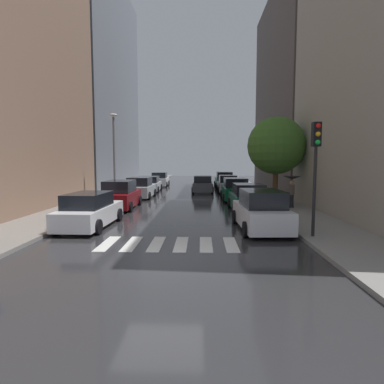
# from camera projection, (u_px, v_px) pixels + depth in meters

# --- Properties ---
(ground_plane) EXTENTS (28.00, 72.00, 0.04)m
(ground_plane) POSITION_uv_depth(u_px,v_px,m) (190.00, 191.00, 33.34)
(ground_plane) COLOR #2A2A2C
(sidewalk_left) EXTENTS (3.00, 72.00, 0.15)m
(sidewalk_left) POSITION_uv_depth(u_px,v_px,m) (127.00, 190.00, 33.53)
(sidewalk_left) COLOR gray
(sidewalk_left) RESTS_ON ground
(sidewalk_right) EXTENTS (3.00, 72.00, 0.15)m
(sidewalk_right) POSITION_uv_depth(u_px,v_px,m) (253.00, 190.00, 33.15)
(sidewalk_right) COLOR gray
(sidewalk_right) RESTS_ON ground
(crosswalk_stripes) EXTENTS (4.95, 2.20, 0.01)m
(crosswalk_stripes) POSITION_uv_depth(u_px,v_px,m) (169.00, 244.00, 11.78)
(crosswalk_stripes) COLOR silver
(crosswalk_stripes) RESTS_ON ground
(building_left_mid) EXTENTS (6.00, 19.34, 23.53)m
(building_left_mid) POSITION_uv_depth(u_px,v_px,m) (95.00, 85.00, 37.09)
(building_left_mid) COLOR slate
(building_left_mid) RESTS_ON ground
(building_right_mid) EXTENTS (6.00, 16.94, 19.64)m
(building_right_mid) POSITION_uv_depth(u_px,v_px,m) (300.00, 93.00, 32.37)
(building_right_mid) COLOR #564C47
(building_right_mid) RESTS_ON ground
(parked_car_left_nearest) EXTENTS (2.07, 4.72, 1.59)m
(parked_car_left_nearest) POSITION_uv_depth(u_px,v_px,m) (90.00, 211.00, 14.75)
(parked_car_left_nearest) COLOR silver
(parked_car_left_nearest) RESTS_ON ground
(parked_car_left_second) EXTENTS (2.09, 4.70, 1.80)m
(parked_car_left_second) POSITION_uv_depth(u_px,v_px,m) (120.00, 195.00, 20.65)
(parked_car_left_second) COLOR maroon
(parked_car_left_second) RESTS_ON ground
(parked_car_left_third) EXTENTS (2.19, 4.07, 1.72)m
(parked_car_left_third) POSITION_uv_depth(u_px,v_px,m) (140.00, 188.00, 26.54)
(parked_car_left_third) COLOR #B2B7BF
(parked_car_left_third) RESTS_ON ground
(parked_car_left_fourth) EXTENTS (2.12, 4.71, 1.54)m
(parked_car_left_fourth) POSITION_uv_depth(u_px,v_px,m) (150.00, 184.00, 32.32)
(parked_car_left_fourth) COLOR #B2B7BF
(parked_car_left_fourth) RESTS_ON ground
(parked_car_left_fifth) EXTENTS (2.10, 4.19, 1.69)m
(parked_car_left_fifth) POSITION_uv_depth(u_px,v_px,m) (160.00, 180.00, 39.05)
(parked_car_left_fifth) COLOR silver
(parked_car_left_fifth) RESTS_ON ground
(parked_car_right_nearest) EXTENTS (2.20, 4.52, 1.77)m
(parked_car_right_nearest) POSITION_uv_depth(u_px,v_px,m) (261.00, 211.00, 14.15)
(parked_car_right_nearest) COLOR silver
(parked_car_right_nearest) RESTS_ON ground
(parked_car_right_second) EXTENTS (2.19, 4.19, 1.67)m
(parked_car_right_second) POSITION_uv_depth(u_px,v_px,m) (248.00, 198.00, 19.51)
(parked_car_right_second) COLOR #0C4C2D
(parked_car_right_second) RESTS_ON ground
(parked_car_right_third) EXTENTS (2.09, 4.39, 1.74)m
(parked_car_right_third) POSITION_uv_depth(u_px,v_px,m) (235.00, 190.00, 25.05)
(parked_car_right_third) COLOR #0C4C2D
(parked_car_right_third) RESTS_ON ground
(parked_car_right_fourth) EXTENTS (2.04, 4.12, 1.68)m
(parked_car_right_fourth) POSITION_uv_depth(u_px,v_px,m) (228.00, 184.00, 31.48)
(parked_car_right_fourth) COLOR #B2B7BF
(parked_car_right_fourth) RESTS_ON ground
(parked_car_right_fifth) EXTENTS (2.17, 4.71, 1.80)m
(parked_car_right_fifth) POSITION_uv_depth(u_px,v_px,m) (224.00, 180.00, 37.53)
(parked_car_right_fifth) COLOR #0C4C2D
(parked_car_right_fifth) RESTS_ON ground
(car_midroad) EXTENTS (2.13, 4.38, 1.63)m
(car_midroad) POSITION_uv_depth(u_px,v_px,m) (203.00, 184.00, 31.64)
(car_midroad) COLOR #474C51
(car_midroad) RESTS_ON ground
(pedestrian_foreground) EXTENTS (1.08, 1.08, 1.95)m
(pedestrian_foreground) POSITION_uv_depth(u_px,v_px,m) (292.00, 184.00, 19.92)
(pedestrian_foreground) COLOR black
(pedestrian_foreground) RESTS_ON sidewalk_right
(street_tree_right) EXTENTS (3.89, 3.89, 5.86)m
(street_tree_right) POSITION_uv_depth(u_px,v_px,m) (276.00, 146.00, 21.96)
(street_tree_right) COLOR #513823
(street_tree_right) RESTS_ON sidewalk_right
(traffic_light_right_corner) EXTENTS (0.30, 0.42, 4.30)m
(traffic_light_right_corner) POSITION_uv_depth(u_px,v_px,m) (316.00, 154.00, 12.10)
(traffic_light_right_corner) COLOR black
(traffic_light_right_corner) RESTS_ON sidewalk_right
(lamp_post_left) EXTENTS (0.60, 0.28, 6.49)m
(lamp_post_left) POSITION_uv_depth(u_px,v_px,m) (114.00, 149.00, 24.90)
(lamp_post_left) COLOR #595B60
(lamp_post_left) RESTS_ON sidewalk_left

